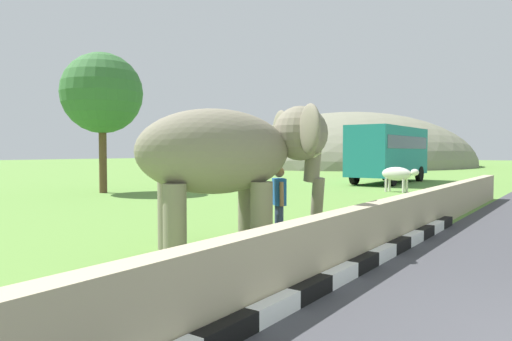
{
  "coord_description": "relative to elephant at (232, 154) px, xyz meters",
  "views": [
    {
      "loc": [
        -5.31,
        0.67,
        1.99
      ],
      "look_at": [
        2.27,
        6.1,
        1.6
      ],
      "focal_mm": 32.38,
      "sensor_mm": 36.0,
      "label": 1
    }
  ],
  "objects": [
    {
      "name": "person_handler",
      "position": [
        1.15,
        -0.4,
        -1.01
      ],
      "size": [
        0.54,
        0.53,
        1.66
      ],
      "color": "navy",
      "rests_on": "ground_plane"
    },
    {
      "name": "bus_teal",
      "position": [
        21.29,
        4.3,
        0.14
      ],
      "size": [
        8.23,
        2.62,
        3.5
      ],
      "color": "teal",
      "rests_on": "ground_plane"
    },
    {
      "name": "striped_curb",
      "position": [
        -2.32,
        -2.85,
        -1.81
      ],
      "size": [
        16.2,
        0.2,
        0.24
      ],
      "color": "white",
      "rests_on": "ground_plane"
    },
    {
      "name": "barrier_parapet",
      "position": [
        0.03,
        -2.55,
        -1.43
      ],
      "size": [
        28.0,
        0.36,
        1.0
      ],
      "primitive_type": "cube",
      "color": "tan",
      "rests_on": "ground_plane"
    },
    {
      "name": "hill_east",
      "position": [
        53.03,
        20.59,
        -1.93
      ],
      "size": [
        39.44,
        31.55,
        14.71
      ],
      "color": "gray",
      "rests_on": "ground_plane"
    },
    {
      "name": "elephant",
      "position": [
        0.0,
        0.0,
        0.0
      ],
      "size": [
        3.94,
        3.65,
        2.95
      ],
      "color": "gray",
      "rests_on": "ground_plane"
    },
    {
      "name": "cow_near",
      "position": [
        14.97,
        1.63,
        -1.06
      ],
      "size": [
        0.79,
        1.92,
        1.23
      ],
      "color": "beige",
      "rests_on": "ground_plane"
    },
    {
      "name": "tree_distant",
      "position": [
        6.42,
        13.02,
        2.81
      ],
      "size": [
        3.83,
        3.83,
        6.68
      ],
      "color": "brown",
      "rests_on": "ground_plane"
    }
  ]
}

